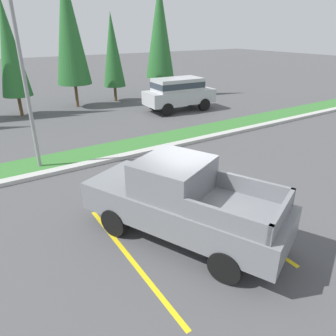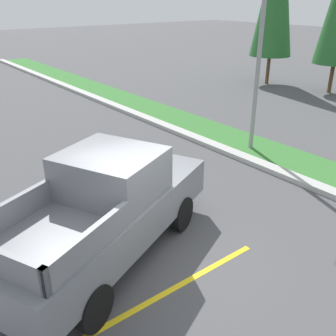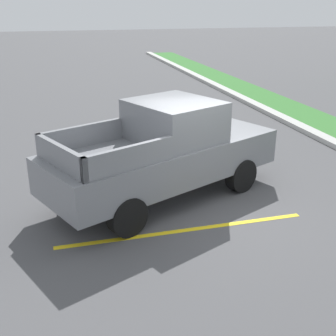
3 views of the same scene
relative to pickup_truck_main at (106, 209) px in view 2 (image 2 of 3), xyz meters
name	(u,v)px [view 2 (image 2 of 3)]	position (x,y,z in m)	size (l,w,h in m)	color
ground_plane	(166,259)	(0.84, 0.78, -1.04)	(120.00, 120.00, 0.00)	#4C4C4F
parking_line_near	(74,222)	(-1.53, -0.05, -1.04)	(0.12, 4.80, 0.01)	yellow
parking_line_far	(154,300)	(1.57, -0.05, -1.04)	(0.12, 4.80, 0.01)	yellow
curb_strip	(312,185)	(0.84, 5.78, -0.97)	(56.00, 0.40, 0.15)	#B2B2AD
grass_median	(334,176)	(0.84, 6.88, -1.01)	(56.00, 1.80, 0.06)	#387533
pickup_truck_main	(106,209)	(0.00, 0.00, 0.00)	(3.89, 5.53, 2.10)	black
street_light	(258,33)	(-2.10, 6.51, 2.68)	(0.24, 1.49, 6.35)	gray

